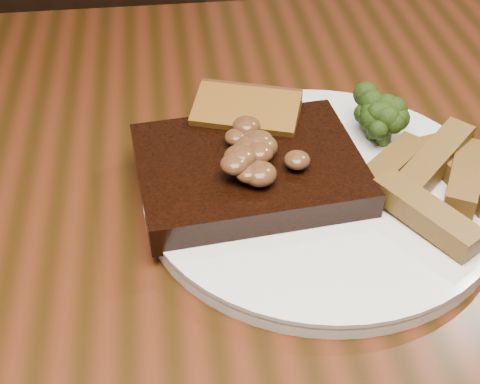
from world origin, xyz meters
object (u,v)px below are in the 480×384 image
object	(u,v)px
chair_far	(95,75)
dining_table	(259,305)
potato_wedges	(421,183)
garlic_bread	(246,131)
steak	(249,170)
plate	(319,192)

from	to	relation	value
chair_far	dining_table	bearing A→B (deg)	118.98
chair_far	potato_wedges	size ratio (longest dim) A/B	7.63
dining_table	garlic_bread	world-z (taller)	garlic_bread
dining_table	garlic_bread	bearing A→B (deg)	88.88
dining_table	chair_far	size ratio (longest dim) A/B	1.69
dining_table	garlic_bread	distance (m)	0.16
chair_far	steak	bearing A→B (deg)	119.97
chair_far	garlic_bread	size ratio (longest dim) A/B	9.80
plate	potato_wedges	world-z (taller)	potato_wedges
plate	potato_wedges	size ratio (longest dim) A/B	2.49
steak	garlic_bread	bearing A→B (deg)	79.10
chair_far	plate	distance (m)	0.72
steak	potato_wedges	world-z (taller)	steak
chair_far	plate	xyz separation A→B (m)	(0.25, -0.63, 0.23)
garlic_bread	potato_wedges	world-z (taller)	potato_wedges
plate	steak	world-z (taller)	steak
garlic_bread	plate	bearing A→B (deg)	-36.05
plate	garlic_bread	distance (m)	0.10
garlic_bread	steak	bearing A→B (deg)	-76.47
dining_table	potato_wedges	world-z (taller)	potato_wedges
dining_table	potato_wedges	bearing A→B (deg)	7.97
plate	steak	size ratio (longest dim) A/B	1.63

